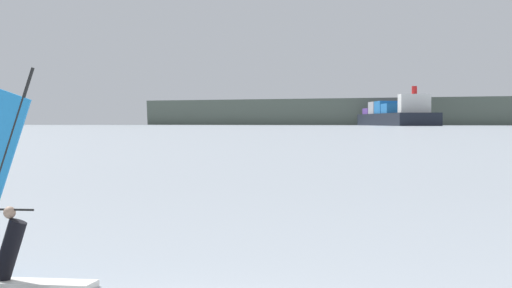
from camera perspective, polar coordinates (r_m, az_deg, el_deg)
cargo_ship at (r=798.84m, az=8.25°, el=1.68°), size 75.90×188.61×29.83m
distant_headland at (r=1187.43m, az=0.43°, el=1.79°), size 1183.08×748.21×25.23m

